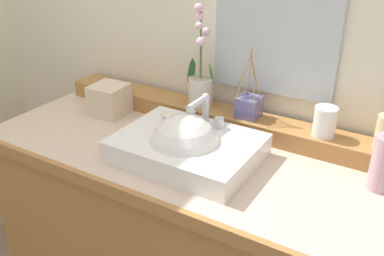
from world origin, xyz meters
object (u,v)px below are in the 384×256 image
Objects in this scene: soap_bar at (170,116)px; lotion_bottle at (383,162)px; tumbler_cup at (325,122)px; tissue_box at (110,100)px; sink_basin at (185,148)px; reed_diffuser at (249,106)px; potted_plant at (200,82)px.

lotion_bottle is (0.69, 0.04, 0.00)m from soap_bar.
tumbler_cup is 0.77× the size of tissue_box.
tumbler_cup is 0.49× the size of lotion_bottle.
lotion_bottle is at bearing 3.68° from soap_bar.
tissue_box reaches higher than soap_bar.
sink_basin is 4.49× the size of tumbler_cup.
lotion_bottle is at bearing -30.83° from tumbler_cup.
soap_bar is 0.28m from reed_diffuser.
reed_diffuser is 1.23× the size of lotion_bottle.
tissue_box is at bearing 171.86° from soap_bar.
tumbler_cup is 0.27m from reed_diffuser.
potted_plant reaches higher than lotion_bottle.
sink_basin is 0.17m from soap_bar.
tissue_box is (-0.54, -0.13, -0.04)m from reed_diffuser.
soap_bar is 0.34× the size of lotion_bottle.
lotion_bottle is at bearing -11.07° from potted_plant.
tissue_box is (-0.32, 0.05, -0.02)m from soap_bar.
tumbler_cup is (0.47, -0.01, -0.04)m from potted_plant.
reed_diffuser is at bearing 164.51° from lotion_bottle.
reed_diffuser reaches higher than soap_bar.
sink_basin is at bearing -165.63° from lotion_bottle.
potted_plant is 2.92× the size of tissue_box.
tissue_box is (-0.81, -0.12, -0.05)m from tumbler_cup.
reed_diffuser is at bearing 39.07° from soap_bar.
tissue_box is at bearing -171.57° from tumbler_cup.
sink_basin is at bearing -108.68° from reed_diffuser.
soap_bar is at bearing -95.72° from potted_plant.
sink_basin is 1.78× the size of reed_diffuser.
lotion_bottle is (0.57, 0.15, 0.05)m from sink_basin.
lotion_bottle is 1.58× the size of tissue_box.
tumbler_cup is at bearing 8.43° from tissue_box.
potted_plant is 1.50× the size of reed_diffuser.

